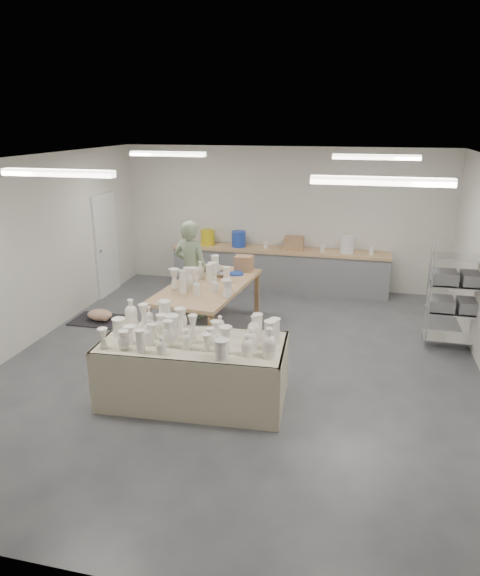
% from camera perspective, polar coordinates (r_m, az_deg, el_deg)
% --- Properties ---
extents(room, '(8.00, 8.02, 3.00)m').
position_cam_1_polar(room, '(7.31, -0.66, 6.63)').
color(room, '#424449').
rests_on(room, ground).
extents(back_counter, '(4.60, 0.60, 1.24)m').
position_cam_1_polar(back_counter, '(11.09, 4.34, 2.28)').
color(back_counter, tan).
rests_on(back_counter, ground).
extents(wire_shelf, '(0.88, 0.48, 1.80)m').
position_cam_1_polar(wire_shelf, '(8.80, 22.98, -0.49)').
color(wire_shelf, silver).
rests_on(wire_shelf, ground).
extents(drying_table, '(2.43, 1.25, 1.20)m').
position_cam_1_polar(drying_table, '(6.75, -5.24, -8.87)').
color(drying_table, olive).
rests_on(drying_table, ground).
extents(work_table, '(1.43, 2.47, 1.26)m').
position_cam_1_polar(work_table, '(8.68, -3.41, 0.55)').
color(work_table, tan).
rests_on(work_table, ground).
extents(rug, '(1.00, 0.70, 0.02)m').
position_cam_1_polar(rug, '(9.79, -15.26, -3.48)').
color(rug, black).
rests_on(rug, ground).
extents(cat, '(0.56, 0.49, 0.20)m').
position_cam_1_polar(cat, '(9.73, -15.24, -2.91)').
color(cat, white).
rests_on(cat, rug).
extents(potter, '(0.74, 0.56, 1.82)m').
position_cam_1_polar(potter, '(9.43, -5.46, 2.06)').
color(potter, gray).
rests_on(potter, ground).
extents(red_stool, '(0.48, 0.48, 0.34)m').
position_cam_1_polar(red_stool, '(9.86, -4.86, -0.89)').
color(red_stool, maroon).
rests_on(red_stool, ground).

